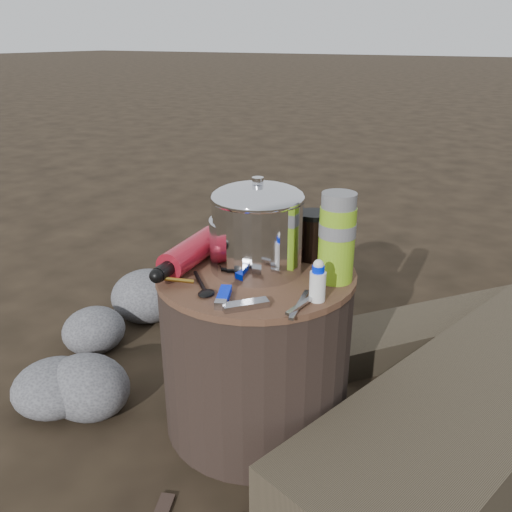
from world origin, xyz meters
The scene contains 16 objects.
ground centered at (0.00, 0.00, 0.00)m, with size 60.00×60.00×0.00m, color black.
stump centered at (0.00, 0.00, 0.22)m, with size 0.48×0.48×0.44m, color black.
rock_ring centered at (-0.48, 0.17, 0.10)m, with size 0.44×0.97×0.19m, color #545459, non-canonical shape.
log_small centered at (0.44, 0.78, 0.05)m, with size 0.21×1.15×0.10m, color #383023.
foil_windscreen centered at (-0.02, 0.01, 0.50)m, with size 0.20×0.20×0.12m, color #B9B9BF.
camping_pot centered at (0.00, 0.01, 0.55)m, with size 0.22×0.22×0.22m, color silver.
fuel_bottle centered at (-0.16, -0.05, 0.48)m, with size 0.07×0.28×0.07m, color #B11A2B, non-canonical shape.
thermos centered at (0.18, 0.05, 0.54)m, with size 0.08×0.08×0.21m, color #7AB01C.
travel_mug centered at (0.08, 0.14, 0.50)m, with size 0.08×0.08×0.12m, color black.
stuff_sack centered at (-0.10, 0.18, 0.49)m, with size 0.14×0.11×0.10m, color #D2A808.
food_pouch centered at (-0.05, 0.17, 0.51)m, with size 0.11×0.02×0.14m, color #171C50.
lighter centered at (0.01, -0.16, 0.45)m, with size 0.02×0.09×0.02m, color #001FF8.
multitool centered at (0.08, -0.18, 0.45)m, with size 0.03×0.10×0.01m, color #A8A8AE.
pot_grabber centered at (0.17, -0.11, 0.45)m, with size 0.04×0.13×0.01m, color #A8A8AE, non-canonical shape.
spork centered at (-0.07, -0.13, 0.45)m, with size 0.03×0.13×0.01m, color black, non-canonical shape.
squeeze_bottle centered at (0.19, -0.07, 0.48)m, with size 0.03×0.03×0.08m, color white.
Camera 1 is at (0.59, -1.03, 0.97)m, focal length 37.60 mm.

